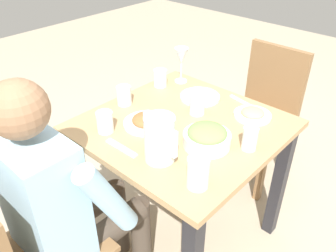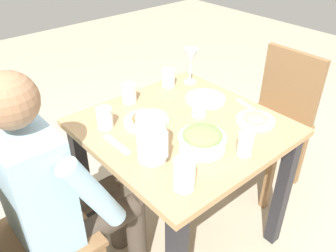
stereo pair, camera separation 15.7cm
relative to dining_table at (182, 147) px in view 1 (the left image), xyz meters
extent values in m
plane|color=tan|center=(0.00, 0.00, -0.60)|extent=(8.00, 8.00, 0.00)
cube|color=tan|center=(0.00, 0.00, 0.12)|extent=(0.83, 0.83, 0.03)
cube|color=#232328|center=(-0.36, -0.36, -0.25)|extent=(0.06, 0.06, 0.71)
cube|color=#232328|center=(-0.36, 0.36, -0.25)|extent=(0.06, 0.06, 0.71)
cube|color=#232328|center=(0.36, 0.36, -0.25)|extent=(0.06, 0.06, 0.71)
cube|color=olive|center=(-0.26, -0.53, -0.39)|extent=(0.04, 0.04, 0.42)
cube|color=olive|center=(-0.09, -0.70, -0.16)|extent=(0.40, 0.40, 0.03)
cube|color=olive|center=(0.18, 0.87, -0.39)|extent=(0.04, 0.04, 0.42)
cube|color=olive|center=(-0.16, 0.87, -0.39)|extent=(0.04, 0.04, 0.42)
cube|color=olive|center=(0.18, 0.53, -0.39)|extent=(0.04, 0.04, 0.42)
cube|color=olive|center=(-0.16, 0.53, -0.39)|extent=(0.04, 0.04, 0.42)
cube|color=olive|center=(0.01, 0.70, -0.16)|extent=(0.40, 0.40, 0.03)
cube|color=olive|center=(0.01, 0.88, 0.06)|extent=(0.38, 0.04, 0.42)
cube|color=#9EC6E0|center=(-0.09, -0.67, 0.10)|extent=(0.32, 0.20, 0.50)
sphere|color=#936B4C|center=(-0.09, -0.67, 0.47)|extent=(0.19, 0.19, 0.19)
cylinder|color=#473D33|center=(-0.17, -0.48, -0.18)|extent=(0.11, 0.38, 0.11)
cylinder|color=#473D33|center=(-0.17, -0.29, -0.38)|extent=(0.10, 0.10, 0.45)
cylinder|color=#9EC6E0|center=(-0.29, -0.53, 0.12)|extent=(0.08, 0.23, 0.37)
cylinder|color=#473D33|center=(0.00, -0.48, -0.18)|extent=(0.11, 0.38, 0.11)
cylinder|color=#473D33|center=(0.00, -0.29, -0.38)|extent=(0.10, 0.10, 0.45)
cylinder|color=#9EC6E0|center=(0.11, -0.53, 0.12)|extent=(0.08, 0.23, 0.37)
cylinder|color=silver|center=(0.10, -0.26, 0.23)|extent=(0.12, 0.12, 0.19)
cube|color=silver|center=(0.17, -0.26, 0.24)|extent=(0.02, 0.02, 0.11)
cube|color=silver|center=(0.04, -0.26, 0.31)|extent=(0.04, 0.03, 0.02)
cylinder|color=white|center=(0.18, -0.06, 0.16)|extent=(0.20, 0.20, 0.05)
ellipsoid|color=#759951|center=(0.18, -0.06, 0.20)|extent=(0.16, 0.16, 0.06)
cylinder|color=white|center=(-0.12, -0.12, 0.14)|extent=(0.21, 0.21, 0.01)
ellipsoid|color=#CC5B33|center=(-0.12, -0.12, 0.16)|extent=(0.13, 0.13, 0.05)
cylinder|color=white|center=(0.20, 0.27, 0.14)|extent=(0.18, 0.18, 0.01)
ellipsoid|color=#E0C670|center=(0.20, 0.27, 0.16)|extent=(0.11, 0.11, 0.03)
cylinder|color=white|center=(-0.10, 0.25, 0.14)|extent=(0.20, 0.20, 0.01)
ellipsoid|color=white|center=(-0.10, 0.25, 0.16)|extent=(0.13, 0.13, 0.04)
cylinder|color=silver|center=(-0.01, 0.12, 0.18)|extent=(0.07, 0.07, 0.09)
cylinder|color=silver|center=(-0.34, 0.21, 0.18)|extent=(0.07, 0.07, 0.09)
cylinder|color=silver|center=(-0.34, -0.06, 0.18)|extent=(0.07, 0.07, 0.09)
cylinder|color=silver|center=(0.32, 0.04, 0.19)|extent=(0.06, 0.06, 0.10)
cylinder|color=silver|center=(-0.21, -0.28, 0.18)|extent=(0.07, 0.07, 0.10)
cylinder|color=silver|center=(-0.30, 0.33, 0.14)|extent=(0.07, 0.07, 0.01)
cylinder|color=silver|center=(-0.30, 0.33, 0.19)|extent=(0.01, 0.01, 0.10)
cone|color=silver|center=(-0.30, 0.33, 0.29)|extent=(0.08, 0.08, 0.09)
cylinder|color=silver|center=(0.30, -0.28, 0.20)|extent=(0.08, 0.08, 0.12)
cylinder|color=white|center=(0.30, -0.28, 0.17)|extent=(0.07, 0.07, 0.07)
cylinder|color=silver|center=(0.30, -0.28, 0.28)|extent=(0.03, 0.03, 0.04)
cube|color=silver|center=(-0.06, -0.32, 0.14)|extent=(0.17, 0.03, 0.01)
cube|color=silver|center=(0.10, 0.35, 0.14)|extent=(0.18, 0.06, 0.01)
camera|label=1|loc=(0.86, -1.04, 0.99)|focal=37.24mm
camera|label=2|loc=(0.96, -0.92, 0.99)|focal=37.24mm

